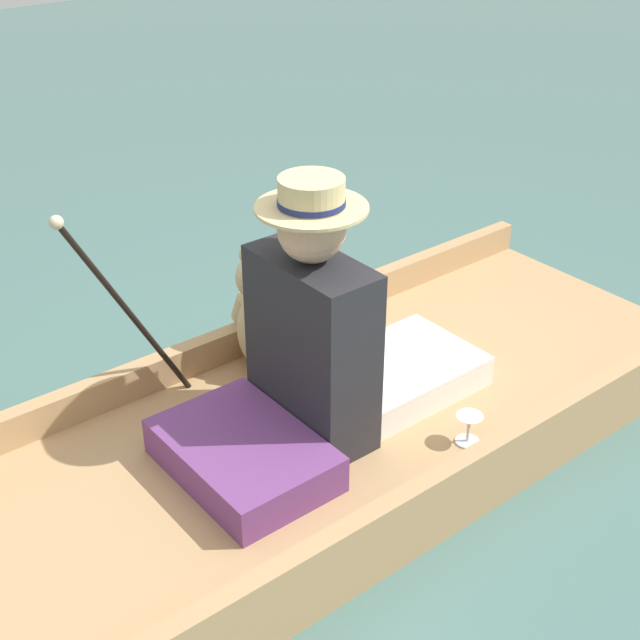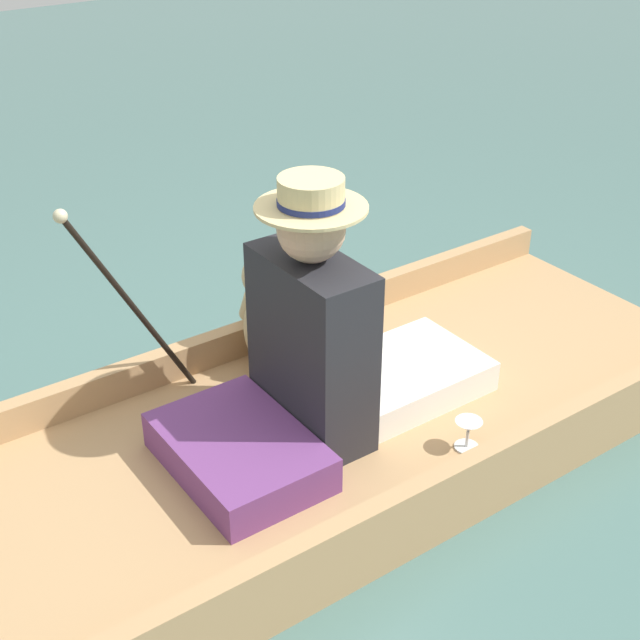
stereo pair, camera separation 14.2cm
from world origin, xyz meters
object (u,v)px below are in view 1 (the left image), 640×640
object	(u,v)px
wine_glass	(469,423)
walking_cane	(115,296)
teddy_bear	(262,314)
seated_person	(336,339)

from	to	relation	value
wine_glass	walking_cane	xyz separation A→B (m)	(-0.83, -0.76, 0.37)
teddy_bear	seated_person	bearing A→B (deg)	0.88
teddy_bear	wine_glass	distance (m)	0.82
seated_person	teddy_bear	size ratio (longest dim) A/B	1.85
wine_glass	walking_cane	distance (m)	1.18
seated_person	wine_glass	size ratio (longest dim) A/B	8.36
seated_person	wine_glass	bearing A→B (deg)	21.45
seated_person	wine_glass	distance (m)	0.50
seated_person	wine_glass	xyz separation A→B (m)	(0.37, 0.24, -0.23)
wine_glass	teddy_bear	bearing A→B (deg)	-162.05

